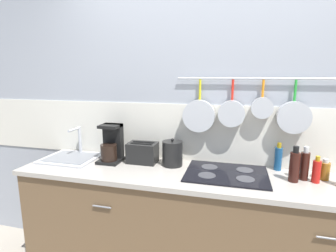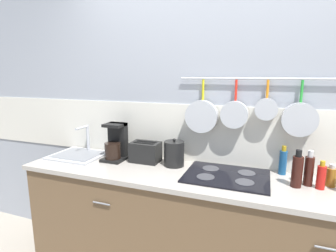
{
  "view_description": "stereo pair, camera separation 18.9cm",
  "coord_description": "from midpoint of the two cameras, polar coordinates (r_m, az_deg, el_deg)",
  "views": [
    {
      "loc": [
        0.16,
        -1.79,
        1.65
      ],
      "look_at": [
        -0.31,
        0.0,
        1.28
      ],
      "focal_mm": 28.0,
      "sensor_mm": 36.0,
      "label": 1
    },
    {
      "loc": [
        0.34,
        -1.74,
        1.65
      ],
      "look_at": [
        -0.31,
        0.0,
        1.28
      ],
      "focal_mm": 28.0,
      "sensor_mm": 36.0,
      "label": 2
    }
  ],
  "objects": [
    {
      "name": "coffee_maker",
      "position": [
        2.24,
        -8.96,
        -4.06
      ],
      "size": [
        0.18,
        0.2,
        0.31
      ],
      "color": "black",
      "rests_on": "countertop"
    },
    {
      "name": "kettle",
      "position": [
        2.08,
        3.95,
        -6.04
      ],
      "size": [
        0.16,
        0.16,
        0.22
      ],
      "color": "black",
      "rests_on": "countertop"
    },
    {
      "name": "bottle_vinegar",
      "position": [
        1.92,
        28.9,
        -8.57
      ],
      "size": [
        0.07,
        0.07,
        0.25
      ],
      "color": "#33140F",
      "rests_on": "countertop"
    },
    {
      "name": "bottle_hot_sauce",
      "position": [
        1.98,
        32.83,
        -9.3
      ],
      "size": [
        0.05,
        0.05,
        0.18
      ],
      "color": "red",
      "rests_on": "countertop"
    },
    {
      "name": "bottle_olive_oil",
      "position": [
        2.11,
        26.15,
        -7.04
      ],
      "size": [
        0.05,
        0.05,
        0.21
      ],
      "color": "navy",
      "rests_on": "countertop"
    },
    {
      "name": "bottle_dish_soap",
      "position": [
        2.07,
        34.31,
        -9.11
      ],
      "size": [
        0.07,
        0.07,
        0.15
      ],
      "color": "#8C5919",
      "rests_on": "countertop"
    },
    {
      "name": "toaster",
      "position": [
        2.17,
        -2.45,
        -5.69
      ],
      "size": [
        0.25,
        0.16,
        0.17
      ],
      "color": "black",
      "rests_on": "countertop"
    },
    {
      "name": "countertop",
      "position": [
        1.93,
        11.65,
        -11.32
      ],
      "size": [
        2.89,
        0.58,
        0.03
      ],
      "color": "#A59E93",
      "rests_on": "cabinet_base"
    },
    {
      "name": "bottle_cooking_wine",
      "position": [
        1.99,
        30.81,
        -8.3
      ],
      "size": [
        0.06,
        0.06,
        0.24
      ],
      "color": "#33140F",
      "rests_on": "countertop"
    },
    {
      "name": "cooktop",
      "position": [
        1.95,
        15.39,
        -10.44
      ],
      "size": [
        0.58,
        0.45,
        0.01
      ],
      "color": "black",
      "rests_on": "countertop"
    },
    {
      "name": "cabinet_base",
      "position": [
        2.15,
        11.12,
        -22.97
      ],
      "size": [
        2.85,
        0.55,
        0.9
      ],
      "color": "brown",
      "rests_on": "ground_plane"
    },
    {
      "name": "wall_back",
      "position": [
        2.14,
        13.45,
        0.87
      ],
      "size": [
        7.2,
        0.16,
        2.6
      ],
      "color": "#999EA8",
      "rests_on": "ground_plane"
    },
    {
      "name": "sink_basin",
      "position": [
        2.44,
        -16.71,
        -5.78
      ],
      "size": [
        0.44,
        0.39,
        0.25
      ],
      "color": "#B7BABF",
      "rests_on": "countertop"
    }
  ]
}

